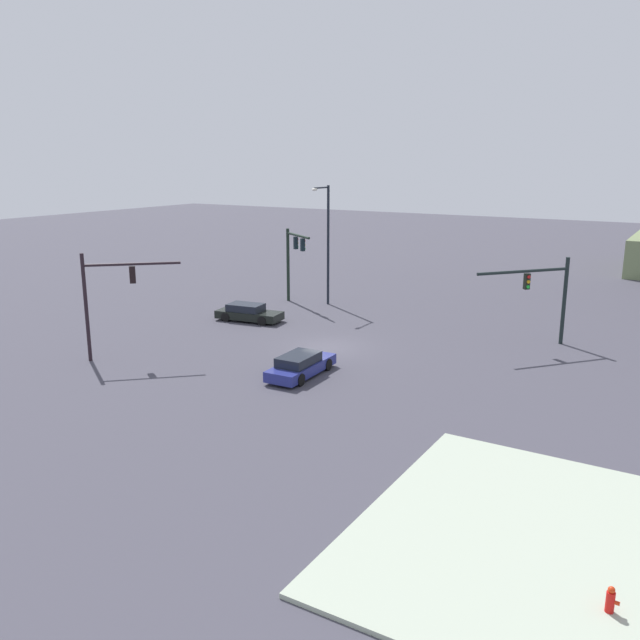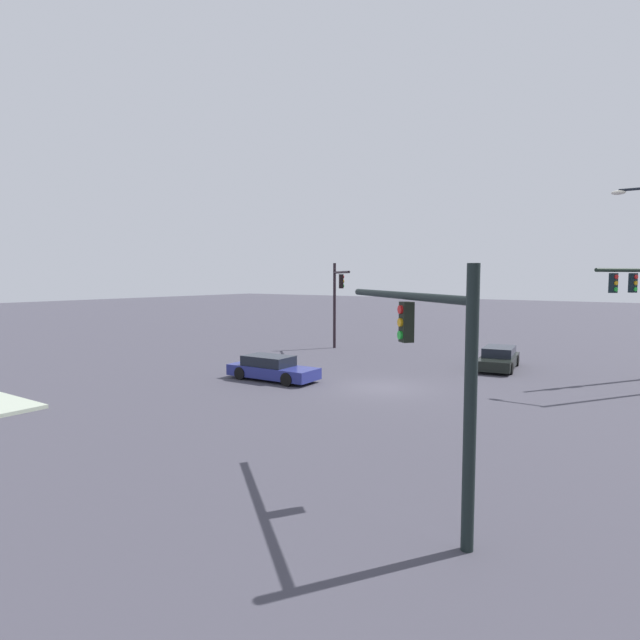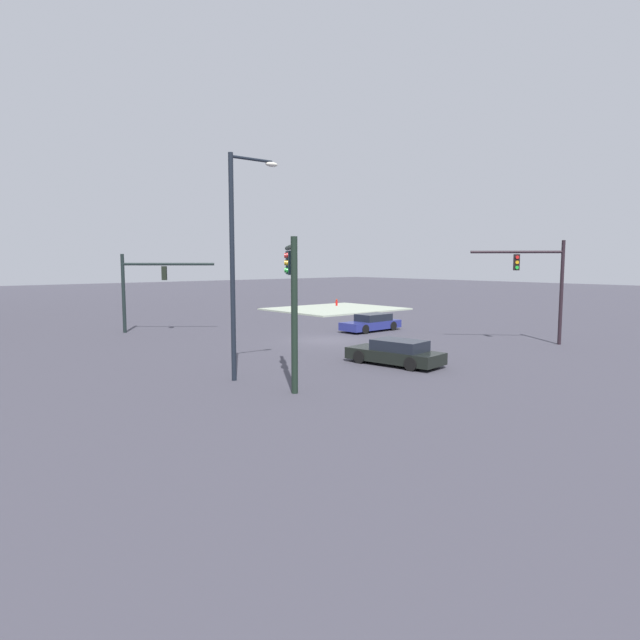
# 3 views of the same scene
# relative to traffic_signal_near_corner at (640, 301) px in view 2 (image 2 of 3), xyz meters

# --- Properties ---
(ground_plane) EXTENTS (197.01, 197.01, 0.00)m
(ground_plane) POSITION_rel_traffic_signal_near_corner_xyz_m (8.88, -9.57, -3.95)
(ground_plane) COLOR #413F4A
(traffic_signal_near_corner) EXTENTS (3.57, 2.45, 5.82)m
(traffic_signal_near_corner) POSITION_rel_traffic_signal_near_corner_xyz_m (0.00, 0.00, 0.00)
(traffic_signal_near_corner) COLOR black
(traffic_signal_near_corner) RESTS_ON ground
(traffic_signal_opposite_side) EXTENTS (4.03, 3.76, 6.13)m
(traffic_signal_opposite_side) POSITION_rel_traffic_signal_near_corner_xyz_m (-0.49, -18.12, 0.08)
(traffic_signal_opposite_side) COLOR black
(traffic_signal_opposite_side) RESTS_ON ground
(traffic_signal_cross_street) EXTENTS (4.19, 4.97, 5.40)m
(traffic_signal_cross_street) POSITION_rel_traffic_signal_near_corner_xyz_m (19.86, -2.55, -0.37)
(traffic_signal_cross_street) COLOR black
(traffic_signal_cross_street) RESTS_ON ground
(sedan_car_approaching) EXTENTS (4.87, 2.43, 1.21)m
(sedan_car_approaching) POSITION_rel_traffic_signal_near_corner_xyz_m (0.56, -6.64, -3.37)
(sedan_car_approaching) COLOR black
(sedan_car_approaching) RESTS_ON ground
(sedan_car_waiting_far) EXTENTS (1.93, 4.74, 1.21)m
(sedan_car_waiting_far) POSITION_rel_traffic_signal_near_corner_xyz_m (10.34, -15.02, -3.37)
(sedan_car_waiting_far) COLOR navy
(sedan_car_waiting_far) RESTS_ON ground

